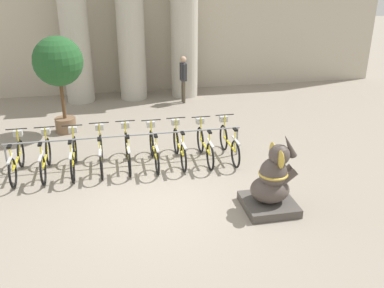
% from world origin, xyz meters
% --- Properties ---
extents(ground_plane, '(60.00, 60.00, 0.00)m').
position_xyz_m(ground_plane, '(0.00, 0.00, 0.00)').
color(ground_plane, gray).
extents(building_facade, '(20.00, 0.20, 6.00)m').
position_xyz_m(building_facade, '(0.00, 8.60, 3.00)').
color(building_facade, '#BCB29E').
rests_on(building_facade, ground_plane).
extents(column_left, '(1.20, 1.20, 5.16)m').
position_xyz_m(column_left, '(-1.89, 7.60, 2.62)').
color(column_left, '#BCB7A8').
rests_on(column_left, ground_plane).
extents(column_middle, '(1.20, 1.20, 5.16)m').
position_xyz_m(column_middle, '(0.00, 7.60, 2.62)').
color(column_middle, '#BCB7A8').
rests_on(column_middle, ground_plane).
extents(column_right, '(1.20, 1.20, 5.16)m').
position_xyz_m(column_right, '(1.89, 7.60, 2.62)').
color(column_right, '#BCB7A8').
rests_on(column_right, ground_plane).
extents(bike_rack, '(5.67, 0.05, 0.77)m').
position_xyz_m(bike_rack, '(-0.58, 1.95, 0.64)').
color(bike_rack, gray).
rests_on(bike_rack, ground_plane).
extents(bicycle_0, '(0.48, 1.76, 1.00)m').
position_xyz_m(bicycle_0, '(-3.11, 1.82, 0.41)').
color(bicycle_0, black).
rests_on(bicycle_0, ground_plane).
extents(bicycle_1, '(0.48, 1.76, 1.00)m').
position_xyz_m(bicycle_1, '(-2.48, 1.81, 0.41)').
color(bicycle_1, black).
rests_on(bicycle_1, ground_plane).
extents(bicycle_2, '(0.48, 1.76, 1.00)m').
position_xyz_m(bicycle_2, '(-1.85, 1.80, 0.41)').
color(bicycle_2, black).
rests_on(bicycle_2, ground_plane).
extents(bicycle_3, '(0.48, 1.76, 1.00)m').
position_xyz_m(bicycle_3, '(-1.21, 1.86, 0.41)').
color(bicycle_3, black).
rests_on(bicycle_3, ground_plane).
extents(bicycle_4, '(0.48, 1.76, 1.00)m').
position_xyz_m(bicycle_4, '(-0.58, 1.87, 0.41)').
color(bicycle_4, black).
rests_on(bicycle_4, ground_plane).
extents(bicycle_5, '(0.48, 1.76, 1.00)m').
position_xyz_m(bicycle_5, '(0.05, 1.81, 0.41)').
color(bicycle_5, black).
rests_on(bicycle_5, ground_plane).
extents(bicycle_6, '(0.48, 1.76, 1.00)m').
position_xyz_m(bicycle_6, '(0.69, 1.85, 0.41)').
color(bicycle_6, black).
rests_on(bicycle_6, ground_plane).
extents(bicycle_7, '(0.48, 1.76, 1.00)m').
position_xyz_m(bicycle_7, '(1.32, 1.80, 0.41)').
color(bicycle_7, black).
rests_on(bicycle_7, ground_plane).
extents(bicycle_8, '(0.48, 1.76, 1.00)m').
position_xyz_m(bicycle_8, '(1.95, 1.83, 0.41)').
color(bicycle_8, black).
rests_on(bicycle_8, ground_plane).
extents(elephant_statue, '(1.02, 1.02, 1.61)m').
position_xyz_m(elephant_statue, '(2.10, -0.71, 0.54)').
color(elephant_statue, '#4C4742').
rests_on(elephant_statue, ground_plane).
extents(person_pedestrian, '(0.22, 0.47, 1.64)m').
position_xyz_m(person_pedestrian, '(1.68, 6.69, 0.98)').
color(person_pedestrian, brown).
rests_on(person_pedestrian, ground_plane).
extents(potted_tree, '(1.38, 1.38, 2.78)m').
position_xyz_m(potted_tree, '(-2.23, 4.52, 1.98)').
color(potted_tree, brown).
rests_on(potted_tree, ground_plane).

